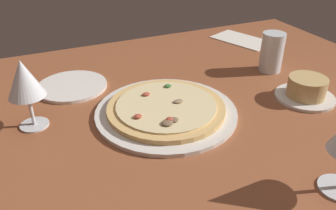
# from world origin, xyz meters

# --- Properties ---
(dining_table) EXTENTS (1.50, 1.10, 0.04)m
(dining_table) POSITION_xyz_m (0.00, 0.00, 0.02)
(dining_table) COLOR brown
(dining_table) RESTS_ON ground
(pizza_main) EXTENTS (0.34, 0.34, 0.03)m
(pizza_main) POSITION_xyz_m (0.00, -0.02, 0.05)
(pizza_main) COLOR silver
(pizza_main) RESTS_ON dining_table
(ramekin_on_saucer) EXTENTS (0.15, 0.15, 0.06)m
(ramekin_on_saucer) POSITION_xyz_m (-0.36, 0.05, 0.06)
(ramekin_on_saucer) COLOR silver
(ramekin_on_saucer) RESTS_ON dining_table
(wine_glass_near) EXTENTS (0.08, 0.08, 0.16)m
(wine_glass_near) POSITION_xyz_m (0.29, -0.10, 0.15)
(wine_glass_near) COLOR silver
(wine_glass_near) RESTS_ON dining_table
(water_glass) EXTENTS (0.07, 0.07, 0.12)m
(water_glass) POSITION_xyz_m (-0.38, -0.12, 0.09)
(water_glass) COLOR silver
(water_glass) RESTS_ON dining_table
(side_plate) EXTENTS (0.19, 0.19, 0.01)m
(side_plate) POSITION_xyz_m (0.18, -0.25, 0.04)
(side_plate) COLOR silver
(side_plate) RESTS_ON dining_table
(paper_menu) EXTENTS (0.19, 0.24, 0.00)m
(paper_menu) POSITION_xyz_m (-0.46, -0.38, 0.04)
(paper_menu) COLOR silver
(paper_menu) RESTS_ON dining_table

